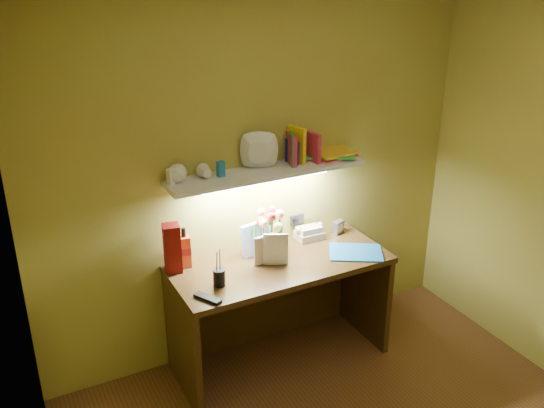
# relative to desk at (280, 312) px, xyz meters

# --- Properties ---
(desk) EXTENTS (1.40, 0.60, 0.75)m
(desk) POSITION_rel_desk_xyz_m (0.00, 0.00, 0.00)
(desk) COLOR #33210E
(desk) RESTS_ON ground
(flower_bouquet) EXTENTS (0.25, 0.25, 0.31)m
(flower_bouquet) POSITION_rel_desk_xyz_m (-0.01, 0.15, 0.53)
(flower_bouquet) COLOR #090733
(flower_bouquet) RESTS_ON desk
(telephone) EXTENTS (0.18, 0.14, 0.11)m
(telephone) POSITION_rel_desk_xyz_m (0.33, 0.20, 0.43)
(telephone) COLOR beige
(telephone) RESTS_ON desk
(desk_clock) EXTENTS (0.10, 0.08, 0.09)m
(desk_clock) POSITION_rel_desk_xyz_m (0.55, 0.19, 0.42)
(desk_clock) COLOR #ACACB1
(desk_clock) RESTS_ON desk
(whisky_bottle) EXTENTS (0.08, 0.08, 0.26)m
(whisky_bottle) POSITION_rel_desk_xyz_m (-0.55, 0.23, 0.51)
(whisky_bottle) COLOR #C54C1C
(whisky_bottle) RESTS_ON desk
(whisky_box) EXTENTS (0.12, 0.12, 0.31)m
(whisky_box) POSITION_rel_desk_xyz_m (-0.64, 0.20, 0.53)
(whisky_box) COLOR #620B09
(whisky_box) RESTS_ON desk
(pen_cup) EXTENTS (0.08, 0.08, 0.18)m
(pen_cup) POSITION_rel_desk_xyz_m (-0.46, -0.09, 0.46)
(pen_cup) COLOR black
(pen_cup) RESTS_ON desk
(art_card) EXTENTS (0.21, 0.09, 0.21)m
(art_card) POSITION_rel_desk_xyz_m (-0.08, 0.19, 0.48)
(art_card) COLOR white
(art_card) RESTS_ON desk
(tv_remote) EXTENTS (0.13, 0.17, 0.02)m
(tv_remote) POSITION_rel_desk_xyz_m (-0.58, -0.20, 0.38)
(tv_remote) COLOR black
(tv_remote) RESTS_ON desk
(blue_folder) EXTENTS (0.42, 0.39, 0.01)m
(blue_folder) POSITION_rel_desk_xyz_m (0.49, -0.12, 0.38)
(blue_folder) COLOR #1C6CB1
(blue_folder) RESTS_ON desk
(desk_book_a) EXTENTS (0.15, 0.03, 0.19)m
(desk_book_a) POSITION_rel_desk_xyz_m (-0.17, 0.02, 0.47)
(desk_book_a) COLOR silver
(desk_book_a) RESTS_ON desk
(desk_book_b) EXTENTS (0.15, 0.09, 0.21)m
(desk_book_b) POSITION_rel_desk_xyz_m (-0.11, 0.02, 0.48)
(desk_book_b) COLOR white
(desk_book_b) RESTS_ON desk
(wall_shelf) EXTENTS (1.33, 0.38, 0.27)m
(wall_shelf) POSITION_rel_desk_xyz_m (0.04, 0.18, 0.96)
(wall_shelf) COLOR white
(wall_shelf) RESTS_ON ground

